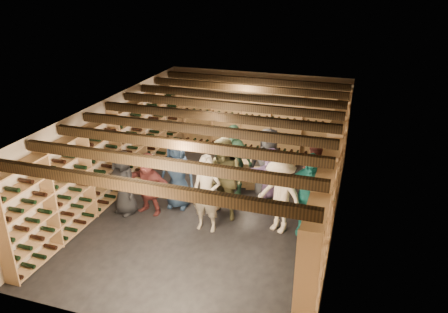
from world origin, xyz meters
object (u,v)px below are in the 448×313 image
person_0 (124,183)px  person_8 (315,175)px  crate_stack_left (241,173)px  person_11 (271,180)px  person_10 (233,161)px  person_4 (308,194)px  person_7 (207,194)px  person_12 (268,165)px  person_5 (148,183)px  crate_stack_right (256,178)px  person_3 (280,195)px  person_6 (177,173)px  person_2 (225,180)px  crate_loose (287,164)px

person_0 → person_8: 4.44m
crate_stack_left → person_11: person_11 is taller
person_0 → person_10: 2.65m
crate_stack_left → person_4: 2.66m
person_7 → person_10: 1.67m
person_4 → person_12: 1.69m
person_5 → person_11: size_ratio=0.96×
person_10 → person_12: 0.85m
person_12 → person_11: bearing=-67.6°
person_12 → person_7: bearing=-114.9°
person_5 → person_7: size_ratio=0.86×
person_8 → person_11: bearing=-143.0°
person_11 → person_12: 0.57m
crate_stack_right → person_0: bearing=-139.7°
person_4 → person_12: bearing=133.8°
person_0 → person_4: size_ratio=0.83×
person_3 → person_7: 1.54m
crate_stack_left → person_5: 2.60m
person_5 → person_4: bearing=14.4°
person_6 → person_11: 2.16m
crate_stack_left → person_3: size_ratio=0.40×
crate_stack_left → person_7: person_7 is taller
person_4 → person_0: bearing=-172.4°
person_6 → person_7: 1.24m
person_2 → person_8: 2.22m
crate_stack_left → person_5: (-1.65, -1.97, 0.40)m
person_0 → person_11: bearing=42.1°
person_5 → person_3: bearing=13.5°
person_7 → person_11: (1.11, 1.24, -0.09)m
person_6 → person_11: (2.10, 0.50, -0.09)m
person_4 → person_8: bearing=91.6°
person_5 → person_12: person_12 is taller
person_6 → crate_loose: bearing=53.0°
person_4 → person_3: bearing=-169.7°
person_5 → person_6: bearing=52.7°
person_3 → crate_loose: bearing=121.4°
person_3 → person_6: person_6 is taller
crate_loose → person_12: person_12 is taller
person_7 → person_11: size_ratio=1.12×
person_10 → person_11: bearing=-2.3°
person_10 → person_4: bearing=-10.2°
person_7 → person_4: bearing=13.4°
crate_loose → person_2: person_2 is taller
person_8 → person_4: bearing=-83.6°
crate_loose → person_2: size_ratio=0.26×
person_0 → person_2: person_2 is taller
person_4 → person_5: 3.59m
person_4 → person_5: (-3.57, -0.24, -0.19)m
person_6 → person_12: 2.17m
crate_stack_left → person_6: person_6 is taller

